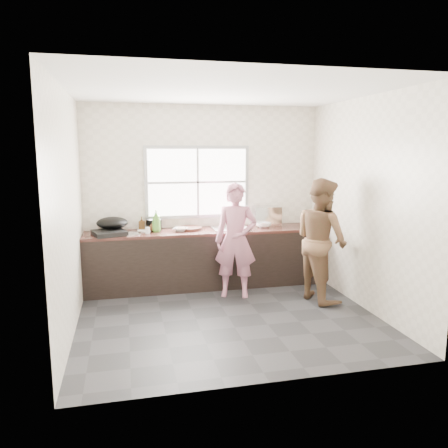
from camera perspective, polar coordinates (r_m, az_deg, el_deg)
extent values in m
cube|color=#2A2A2C|center=(5.53, 0.51, -12.01)|extent=(3.60, 3.20, 0.01)
cube|color=silver|center=(5.18, 0.55, 17.08)|extent=(3.60, 3.20, 0.01)
cube|color=silver|center=(6.74, -2.65, 3.81)|extent=(3.60, 0.01, 2.70)
cube|color=beige|center=(5.08, -19.70, 1.33)|extent=(0.01, 3.20, 2.70)
cube|color=beige|center=(5.87, 17.96, 2.47)|extent=(0.01, 3.20, 2.70)
cube|color=beige|center=(3.66, 6.38, -1.21)|extent=(3.60, 0.01, 2.70)
cube|color=black|center=(6.60, -2.09, -4.60)|extent=(3.60, 0.62, 0.82)
cube|color=#381C17|center=(6.51, -2.12, -0.93)|extent=(3.60, 0.64, 0.04)
cube|color=silver|center=(6.58, 0.88, -0.59)|extent=(0.55, 0.45, 0.02)
cylinder|color=silver|center=(6.74, 0.48, 0.91)|extent=(0.02, 0.02, 0.30)
cube|color=#9EA0A5|center=(6.69, -3.48, 5.48)|extent=(1.60, 0.05, 1.10)
cube|color=white|center=(6.67, -3.45, 5.47)|extent=(1.50, 0.01, 1.00)
imported|color=#BF738C|center=(6.06, 1.55, -2.64)|extent=(0.63, 0.51, 1.49)
imported|color=brown|center=(6.06, 12.58, -2.01)|extent=(0.78, 0.92, 1.67)
cylinder|color=#341B14|center=(6.53, -4.59, -0.57)|extent=(0.45, 0.45, 0.04)
cube|color=#A7A8AE|center=(6.43, -5.97, -0.54)|extent=(0.23, 0.21, 0.01)
imported|color=silver|center=(6.41, -5.68, -0.72)|extent=(0.26, 0.26, 0.05)
imported|color=white|center=(6.72, 5.17, -0.19)|extent=(0.25, 0.25, 0.06)
imported|color=white|center=(6.41, 2.56, -0.62)|extent=(0.23, 0.23, 0.07)
cylinder|color=black|center=(6.54, -9.15, -0.10)|extent=(0.27, 0.27, 0.16)
cylinder|color=white|center=(6.50, -10.28, -0.83)|extent=(0.29, 0.29, 0.02)
imported|color=#4B8E2E|center=(6.39, -8.84, 0.43)|extent=(0.13, 0.13, 0.33)
imported|color=#3E260F|center=(6.58, -10.67, 0.00)|extent=(0.09, 0.09, 0.18)
imported|color=#4A2A12|center=(6.44, -9.15, -0.25)|extent=(0.14, 0.14, 0.16)
cylinder|color=silver|center=(6.29, -9.94, -0.83)|extent=(0.08, 0.08, 0.09)
cube|color=black|center=(6.30, -14.77, -1.13)|extent=(0.52, 0.52, 0.06)
ellipsoid|color=black|center=(6.45, -14.40, 0.15)|extent=(0.49, 0.49, 0.17)
cube|color=silver|center=(6.85, 5.60, 1.04)|extent=(0.43, 0.31, 0.31)
cylinder|color=silver|center=(6.28, -11.99, -1.28)|extent=(0.36, 0.36, 0.01)
cylinder|color=silver|center=(6.30, -13.67, -1.32)|extent=(0.29, 0.29, 0.01)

